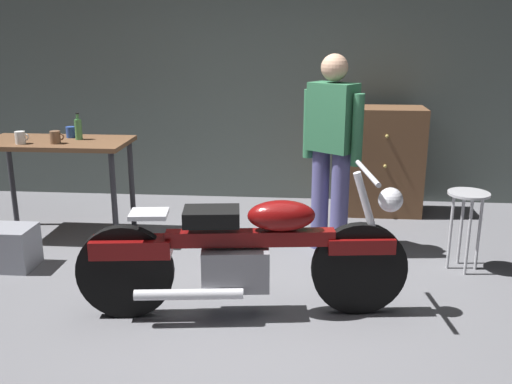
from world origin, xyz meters
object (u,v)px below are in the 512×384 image
at_px(person_standing, 332,145).
at_px(bottle, 78,129).
at_px(mug_brown_stoneware, 56,137).
at_px(mug_white_ceramic, 20,138).
at_px(wooden_dresser, 382,161).
at_px(mug_blue_enamel, 71,132).
at_px(motorcycle, 245,252).
at_px(storage_bin, 7,247).
at_px(shop_stool, 467,210).

distance_m(person_standing, bottle, 2.26).
distance_m(mug_brown_stoneware, mug_white_ceramic, 0.30).
relative_size(wooden_dresser, mug_blue_enamel, 9.73).
bearing_deg(person_standing, wooden_dresser, -81.10).
relative_size(person_standing, bottle, 6.93).
relative_size(motorcycle, storage_bin, 4.96).
distance_m(person_standing, mug_blue_enamel, 2.37).
bearing_deg(mug_brown_stoneware, storage_bin, -109.41).
height_order(motorcycle, shop_stool, motorcycle).
relative_size(storage_bin, mug_blue_enamel, 3.89).
bearing_deg(wooden_dresser, mug_white_ceramic, -160.78).
distance_m(storage_bin, mug_brown_stoneware, 1.02).
bearing_deg(bottle, mug_blue_enamel, 142.13).
bearing_deg(bottle, mug_white_ceramic, -150.83).
bearing_deg(storage_bin, person_standing, 13.11).
distance_m(motorcycle, mug_brown_stoneware, 2.23).
xyz_separation_m(mug_brown_stoneware, bottle, (0.13, 0.20, 0.04)).
relative_size(motorcycle, wooden_dresser, 1.98).
relative_size(mug_brown_stoneware, bottle, 0.51).
relative_size(shop_stool, storage_bin, 1.45).
xyz_separation_m(motorcycle, mug_brown_stoneware, (-1.78, 1.24, 0.51)).
height_order(person_standing, mug_blue_enamel, person_standing).
height_order(shop_stool, wooden_dresser, wooden_dresser).
height_order(storage_bin, bottle, bottle).
xyz_separation_m(motorcycle, shop_stool, (1.65, 0.90, 0.05)).
bearing_deg(wooden_dresser, motorcycle, -116.60).
bearing_deg(mug_brown_stoneware, mug_blue_enamel, 85.94).
xyz_separation_m(person_standing, mug_blue_enamel, (-2.35, 0.30, 0.02)).
distance_m(person_standing, shop_stool, 1.18).
distance_m(wooden_dresser, mug_white_ceramic, 3.46).
distance_m(shop_stool, mug_brown_stoneware, 3.47).
bearing_deg(shop_stool, mug_brown_stoneware, 174.32).
bearing_deg(motorcycle, shop_stool, 22.04).
relative_size(wooden_dresser, bottle, 4.56).
bearing_deg(wooden_dresser, bottle, -162.41).
distance_m(storage_bin, mug_blue_enamel, 1.21).
xyz_separation_m(storage_bin, mug_brown_stoneware, (0.22, 0.61, 0.79)).
relative_size(mug_blue_enamel, bottle, 0.47).
distance_m(motorcycle, person_standing, 1.45).
relative_size(person_standing, mug_white_ceramic, 13.64).
bearing_deg(mug_white_ceramic, wooden_dresser, 19.22).
bearing_deg(mug_blue_enamel, wooden_dresser, 15.46).
bearing_deg(bottle, motorcycle, -41.25).
distance_m(motorcycle, wooden_dresser, 2.62).
xyz_separation_m(motorcycle, storage_bin, (-1.99, 0.63, -0.28)).
bearing_deg(bottle, mug_brown_stoneware, -122.58).
bearing_deg(wooden_dresser, mug_brown_stoneware, -159.63).
xyz_separation_m(shop_stool, mug_brown_stoneware, (-3.43, 0.34, 0.46)).
bearing_deg(mug_white_ceramic, motorcycle, -30.22).
bearing_deg(motorcycle, bottle, 132.07).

